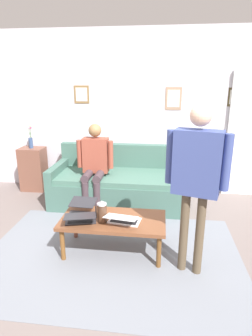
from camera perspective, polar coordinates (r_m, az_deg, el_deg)
name	(u,v)px	position (r m, az deg, el deg)	size (l,w,h in m)	color
ground_plane	(121,259)	(3.23, -1.11, -18.10)	(7.68, 7.68, 0.00)	slate
area_rug	(112,255)	(3.28, -2.87, -17.42)	(2.86, 1.97, 0.01)	slate
back_wall	(139,113)	(4.85, 2.59, 11.11)	(7.04, 0.11, 2.70)	silver
couch	(118,184)	(4.46, -1.68, -3.32)	(2.02, 0.94, 0.88)	#42675B
coffee_table	(113,222)	(3.17, -2.65, -10.99)	(1.16, 0.59, 0.41)	brown
laptop_left	(123,219)	(3.04, -0.55, -10.49)	(0.39, 0.37, 0.13)	silver
laptop_center	(81,218)	(3.09, -9.27, -10.16)	(0.40, 0.40, 0.13)	#28282D
laptop_right	(81,211)	(3.25, -9.19, -8.67)	(0.31, 0.37, 0.14)	#28282D
french_press	(102,213)	(3.04, -4.94, -9.07)	(0.12, 0.10, 0.25)	#4C3323
side_shelf	(34,169)	(5.22, -18.40, -0.19)	(0.42, 0.32, 0.76)	brown
flower_vase	(31,140)	(5.10, -18.94, 5.42)	(0.08, 0.09, 0.38)	#364E79
person_standing	(197,171)	(2.65, 14.24, -0.58)	(0.59, 0.30, 1.69)	brown
person_seated	(95,162)	(4.17, -6.42, 1.27)	(0.55, 0.51, 1.28)	#44353B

